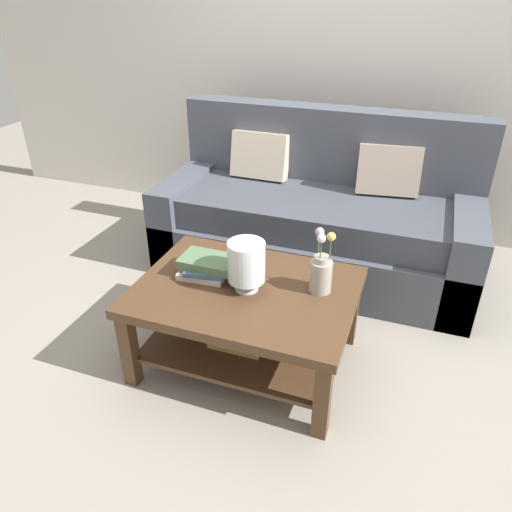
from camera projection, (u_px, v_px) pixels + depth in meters
ground_plane at (278, 332)px, 2.87m from camera, size 10.00×10.00×0.00m
back_wall at (351, 51)px, 3.55m from camera, size 6.40×0.12×2.70m
couch at (317, 219)px, 3.37m from camera, size 2.10×0.90×1.06m
coffee_table at (246, 309)px, 2.50m from camera, size 1.09×0.81×0.47m
book_stack_main at (207, 266)px, 2.51m from camera, size 0.30×0.24×0.10m
glass_hurricane_vase at (246, 263)px, 2.35m from camera, size 0.18×0.18×0.26m
flower_pitcher at (321, 271)px, 2.35m from camera, size 0.11×0.11×0.33m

